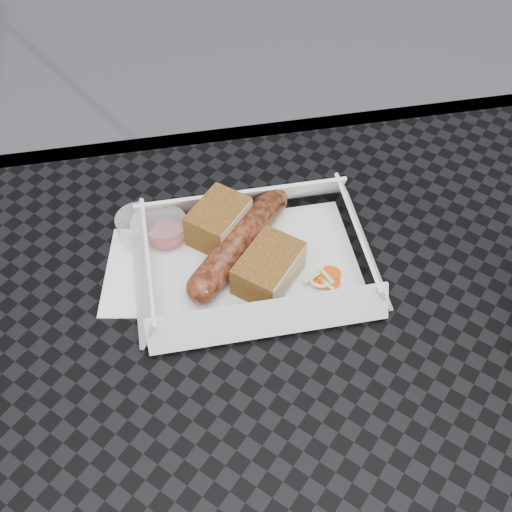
{
  "coord_description": "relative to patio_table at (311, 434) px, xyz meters",
  "views": [
    {
      "loc": [
        -0.1,
        -0.26,
        1.29
      ],
      "look_at": [
        -0.03,
        0.16,
        0.78
      ],
      "focal_mm": 45.0,
      "sensor_mm": 36.0,
      "label": 1
    }
  ],
  "objects": [
    {
      "name": "bratwurst",
      "position": [
        -0.04,
        0.19,
        0.1
      ],
      "size": [
        0.13,
        0.14,
        0.03
      ],
      "rotation": [
        0.0,
        0.0,
        0.85
      ],
      "color": "brown",
      "rests_on": "food_tray"
    },
    {
      "name": "patio_table",
      "position": [
        0.0,
        0.0,
        0.0
      ],
      "size": [
        0.8,
        0.8,
        0.74
      ],
      "color": "black",
      "rests_on": "ground"
    },
    {
      "name": "napkin",
      "position": [
        -0.13,
        0.18,
        0.08
      ],
      "size": [
        0.14,
        0.14,
        0.0
      ],
      "primitive_type": "cube",
      "rotation": [
        0.0,
        0.0,
        -0.19
      ],
      "color": "white",
      "rests_on": "patio_table"
    },
    {
      "name": "bread_near",
      "position": [
        -0.06,
        0.22,
        0.1
      ],
      "size": [
        0.08,
        0.08,
        0.04
      ],
      "primitive_type": "cube",
      "rotation": [
        0.0,
        0.0,
        0.85
      ],
      "color": "brown",
      "rests_on": "food_tray"
    },
    {
      "name": "veg_garnish",
      "position": [
        0.04,
        0.13,
        0.08
      ],
      "size": [
        0.03,
        0.03,
        0.0
      ],
      "color": "#E84A0A",
      "rests_on": "food_tray"
    },
    {
      "name": "bread_far",
      "position": [
        -0.02,
        0.14,
        0.1
      ],
      "size": [
        0.09,
        0.09,
        0.04
      ],
      "primitive_type": "cube",
      "rotation": [
        0.0,
        0.0,
        0.85
      ],
      "color": "brown",
      "rests_on": "food_tray"
    },
    {
      "name": "food_tray",
      "position": [
        -0.03,
        0.17,
        0.08
      ],
      "size": [
        0.22,
        0.15,
        0.0
      ],
      "primitive_type": "cube",
      "color": "white",
      "rests_on": "patio_table"
    },
    {
      "name": "condiment_cup_empty",
      "position": [
        -0.15,
        0.23,
        0.09
      ],
      "size": [
        0.05,
        0.05,
        0.03
      ],
      "primitive_type": "cylinder",
      "color": "silver",
      "rests_on": "patio_table"
    },
    {
      "name": "condiment_cup_sauce",
      "position": [
        -0.12,
        0.22,
        0.09
      ],
      "size": [
        0.05,
        0.05,
        0.03
      ],
      "primitive_type": "cylinder",
      "color": "maroon",
      "rests_on": "patio_table"
    }
  ]
}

